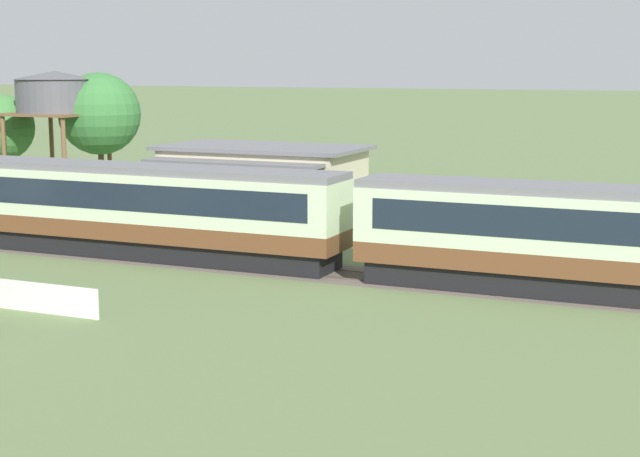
% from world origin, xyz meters
% --- Properties ---
extents(passenger_train, '(84.01, 2.93, 4.09)m').
position_xyz_m(passenger_train, '(-13.68, -0.68, 2.27)').
color(passenger_train, brown).
rests_on(passenger_train, ground_plane).
extents(railway_track, '(137.18, 3.60, 0.04)m').
position_xyz_m(railway_track, '(-15.60, -0.68, 0.01)').
color(railway_track, '#665B51').
rests_on(railway_track, ground_plane).
extents(station_building, '(10.54, 7.06, 4.30)m').
position_xyz_m(station_building, '(-22.63, 8.51, 2.18)').
color(station_building, beige).
rests_on(station_building, ground_plane).
extents(water_tower, '(4.97, 4.97, 8.07)m').
position_xyz_m(water_tower, '(-38.57, 12.07, 6.63)').
color(water_tower, brown).
rests_on(water_tower, ground_plane).
extents(yard_tree_0, '(5.07, 5.07, 7.99)m').
position_xyz_m(yard_tree_0, '(-36.43, 13.54, 5.43)').
color(yard_tree_0, brown).
rests_on(yard_tree_0, ground_plane).
extents(yard_tree_1, '(4.19, 4.19, 6.60)m').
position_xyz_m(yard_tree_1, '(-43.01, 12.20, 4.49)').
color(yard_tree_1, brown).
rests_on(yard_tree_1, ground_plane).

